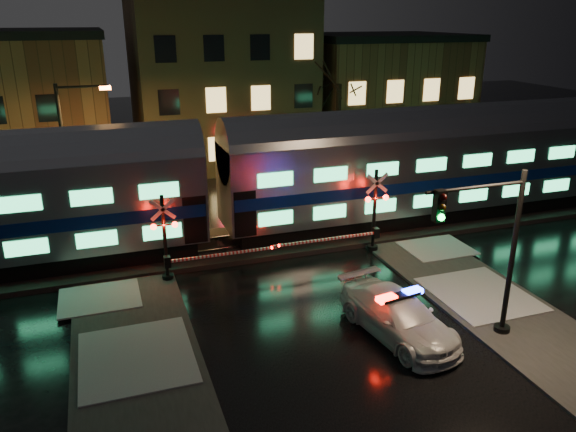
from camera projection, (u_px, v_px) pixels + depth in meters
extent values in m
plane|color=black|center=(297.00, 289.00, 22.52)|extent=(120.00, 120.00, 0.00)
cube|color=black|center=(261.00, 241.00, 26.92)|extent=(90.00, 4.20, 0.24)
cube|color=#2D2D2D|center=(146.00, 419.00, 15.16)|extent=(4.00, 20.00, 0.12)
cube|color=#2D2D2D|center=(535.00, 335.00, 19.16)|extent=(4.00, 20.00, 0.12)
cube|color=brown|center=(219.00, 81.00, 41.20)|extent=(12.00, 11.00, 11.50)
cube|color=brown|center=(379.00, 95.00, 45.26)|extent=(12.00, 10.00, 8.50)
cube|color=black|center=(453.00, 207.00, 30.05)|extent=(24.00, 2.40, 0.80)
cube|color=#B7BAC1|center=(458.00, 166.00, 29.27)|extent=(25.00, 3.05, 3.80)
cube|color=navy|center=(457.00, 173.00, 29.41)|extent=(24.75, 3.09, 0.55)
cube|color=#43FF9A|center=(474.00, 195.00, 28.28)|extent=(21.00, 0.05, 0.62)
cube|color=#43FF9A|center=(478.00, 161.00, 27.67)|extent=(21.00, 0.05, 0.62)
cylinder|color=#B7BAC1|center=(461.00, 134.00, 28.70)|extent=(25.00, 3.05, 3.05)
imported|color=silver|center=(398.00, 316.00, 19.02)|extent=(2.79, 5.29, 1.46)
cube|color=black|center=(400.00, 296.00, 18.76)|extent=(1.56, 0.62, 0.10)
cube|color=#FF0C05|center=(387.00, 299.00, 18.51)|extent=(0.71, 0.44, 0.17)
cube|color=#1426FF|center=(413.00, 291.00, 18.99)|extent=(0.71, 0.44, 0.17)
cylinder|color=black|center=(372.00, 249.00, 26.02)|extent=(0.49, 0.49, 0.29)
cylinder|color=black|center=(374.00, 212.00, 25.40)|extent=(0.16, 0.16, 3.92)
sphere|color=#FF0C05|center=(368.00, 199.00, 24.88)|extent=(0.25, 0.25, 0.25)
sphere|color=#FF0C05|center=(386.00, 197.00, 25.15)|extent=(0.25, 0.25, 0.25)
cube|color=white|center=(326.00, 239.00, 24.74)|extent=(4.90, 0.10, 0.10)
cube|color=black|center=(376.00, 233.00, 25.50)|extent=(0.25, 0.30, 0.45)
cylinder|color=black|center=(168.00, 278.00, 23.13)|extent=(0.46, 0.46, 0.28)
cylinder|color=black|center=(165.00, 239.00, 22.55)|extent=(0.15, 0.15, 3.71)
sphere|color=#FF0C05|center=(154.00, 227.00, 22.05)|extent=(0.24, 0.24, 0.24)
sphere|color=#FF0C05|center=(175.00, 224.00, 22.30)|extent=(0.24, 0.24, 0.24)
cube|color=white|center=(224.00, 254.00, 23.34)|extent=(4.64, 0.10, 0.10)
cube|color=black|center=(167.00, 262.00, 22.63)|extent=(0.25, 0.30, 0.45)
cylinder|color=black|center=(501.00, 330.00, 19.30)|extent=(0.54, 0.54, 0.29)
cylinder|color=black|center=(512.00, 256.00, 18.37)|extent=(0.17, 0.17, 5.83)
cylinder|color=black|center=(476.00, 187.00, 16.98)|extent=(3.50, 0.12, 0.12)
cube|color=black|center=(439.00, 206.00, 16.56)|extent=(0.31, 0.27, 0.97)
sphere|color=#0CFF3F|center=(441.00, 217.00, 16.52)|extent=(0.21, 0.21, 0.21)
cylinder|color=black|center=(66.00, 163.00, 26.67)|extent=(0.19, 0.19, 7.43)
cylinder|color=black|center=(82.00, 87.00, 25.82)|extent=(2.23, 0.11, 0.11)
cube|color=orange|center=(105.00, 88.00, 26.17)|extent=(0.51, 0.26, 0.17)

